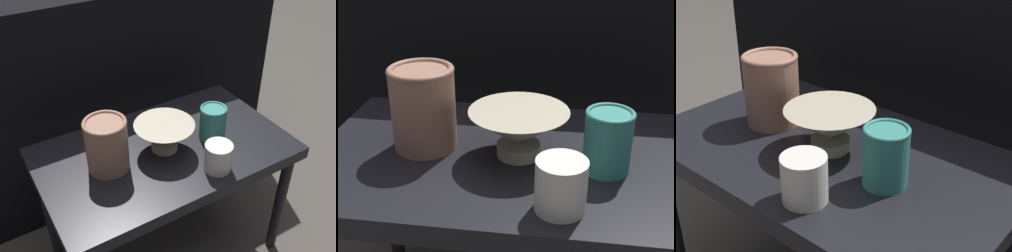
{
  "view_description": "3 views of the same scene",
  "coord_description": "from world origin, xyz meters",
  "views": [
    {
      "loc": [
        -0.47,
        -0.81,
        1.22
      ],
      "look_at": [
        0.03,
        0.02,
        0.54
      ],
      "focal_mm": 42.0,
      "sensor_mm": 36.0,
      "label": 1
    },
    {
      "loc": [
        0.09,
        -0.75,
        0.9
      ],
      "look_at": [
        -0.03,
        0.02,
        0.52
      ],
      "focal_mm": 50.0,
      "sensor_mm": 36.0,
      "label": 2
    },
    {
      "loc": [
        0.55,
        -0.61,
        0.95
      ],
      "look_at": [
        0.02,
        0.02,
        0.53
      ],
      "focal_mm": 50.0,
      "sensor_mm": 36.0,
      "label": 3
    }
  ],
  "objects": [
    {
      "name": "vase_textured_left",
      "position": [
        -0.18,
        0.01,
        0.56
      ],
      "size": [
        0.12,
        0.12,
        0.16
      ],
      "color": "#996B56",
      "rests_on": "table"
    },
    {
      "name": "cup",
      "position": [
        0.08,
        -0.16,
        0.52
      ],
      "size": [
        0.08,
        0.08,
        0.08
      ],
      "color": "silver",
      "rests_on": "table"
    },
    {
      "name": "couch_backdrop",
      "position": [
        0.0,
        0.58,
        0.42
      ],
      "size": [
        1.43,
        0.5,
        0.85
      ],
      "color": "black",
      "rests_on": "ground_plane"
    },
    {
      "name": "vase_colorful_right",
      "position": [
        0.16,
        -0.03,
        0.53
      ],
      "size": [
        0.08,
        0.08,
        0.11
      ],
      "color": "teal",
      "rests_on": "table"
    },
    {
      "name": "bowl",
      "position": [
        -0.0,
        0.0,
        0.53
      ],
      "size": [
        0.18,
        0.18,
        0.09
      ],
      "color": "#B2A88E",
      "rests_on": "table"
    },
    {
      "name": "table",
      "position": [
        0.0,
        0.0,
        0.42
      ],
      "size": [
        0.76,
        0.45,
        0.48
      ],
      "color": "black",
      "rests_on": "ground_plane"
    }
  ]
}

